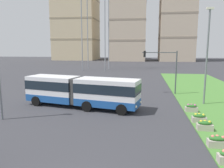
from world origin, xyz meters
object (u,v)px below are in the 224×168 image
object	(u,v)px
articulated_bus	(81,91)
flower_planter_4	(199,118)
traffic_light_far_right	(164,64)
flower_planter_3	(205,125)
streetlight_median	(207,53)
flower_planter_2	(217,141)
apartment_tower_centre	(177,4)
apartment_tower_westcentre	(129,12)
flower_planter_5	(191,108)
apartment_tower_west	(76,11)

from	to	relation	value
articulated_bus	flower_planter_4	bearing A→B (deg)	-17.93
articulated_bus	traffic_light_far_right	world-z (taller)	traffic_light_far_right
articulated_bus	flower_planter_3	xyz separation A→B (m)	(10.61, -5.12, -1.23)
streetlight_median	articulated_bus	bearing A→B (deg)	-167.44
flower_planter_2	flower_planter_4	size ratio (longest dim) A/B	1.00
flower_planter_2	apartment_tower_centre	size ratio (longest dim) A/B	0.02
flower_planter_2	apartment_tower_westcentre	world-z (taller)	apartment_tower_westcentre
flower_planter_5	traffic_light_far_right	bearing A→B (deg)	103.34
flower_planter_3	streetlight_median	distance (m)	9.53
flower_planter_5	apartment_tower_centre	world-z (taller)	apartment_tower_centre
flower_planter_2	apartment_tower_west	size ratio (longest dim) A/B	0.02
articulated_bus	flower_planter_5	bearing A→B (deg)	-2.28
articulated_bus	apartment_tower_westcentre	distance (m)	85.08
flower_planter_5	traffic_light_far_right	xyz separation A→B (m)	(-1.90, 8.03, 3.45)
streetlight_median	apartment_tower_west	distance (m)	94.94
articulated_bus	streetlight_median	xyz separation A→B (m)	(12.51, 2.79, 3.73)
traffic_light_far_right	apartment_tower_westcentre	world-z (taller)	apartment_tower_westcentre
apartment_tower_west	articulated_bus	bearing A→B (deg)	-72.82
flower_planter_2	apartment_tower_westcentre	bearing A→B (deg)	97.44
articulated_bus	flower_planter_4	xyz separation A→B (m)	(10.61, -3.43, -1.23)
flower_planter_5	articulated_bus	bearing A→B (deg)	177.72
streetlight_median	apartment_tower_centre	distance (m)	83.35
flower_planter_3	apartment_tower_westcentre	bearing A→B (deg)	97.68
flower_planter_5	apartment_tower_west	world-z (taller)	apartment_tower_west
apartment_tower_west	apartment_tower_centre	distance (m)	47.17
flower_planter_4	apartment_tower_westcentre	bearing A→B (deg)	97.83
flower_planter_4	flower_planter_5	distance (m)	3.01
flower_planter_5	traffic_light_far_right	world-z (taller)	traffic_light_far_right
traffic_light_far_right	apartment_tower_west	size ratio (longest dim) A/B	0.12
apartment_tower_westcentre	apartment_tower_centre	world-z (taller)	apartment_tower_centre
flower_planter_5	traffic_light_far_right	distance (m)	8.95
articulated_bus	streetlight_median	world-z (taller)	streetlight_median
articulated_bus	flower_planter_2	size ratio (longest dim) A/B	10.96
flower_planter_2	flower_planter_3	bearing A→B (deg)	90.00
flower_planter_3	traffic_light_far_right	distance (m)	13.33
flower_planter_4	apartment_tower_west	xyz separation A→B (m)	(-37.58, 90.63, 23.14)
articulated_bus	apartment_tower_west	size ratio (longest dim) A/B	0.26
flower_planter_2	flower_planter_4	world-z (taller)	same
flower_planter_5	apartment_tower_west	bearing A→B (deg)	113.21
flower_planter_3	traffic_light_far_right	world-z (taller)	traffic_light_far_right
apartment_tower_westcentre	articulated_bus	bearing A→B (deg)	-89.15
flower_planter_2	streetlight_median	world-z (taller)	streetlight_median
traffic_light_far_right	streetlight_median	xyz separation A→B (m)	(3.80, -4.82, 1.51)
traffic_light_far_right	apartment_tower_centre	world-z (taller)	apartment_tower_centre
flower_planter_4	apartment_tower_centre	distance (m)	90.76
flower_planter_4	apartment_tower_westcentre	world-z (taller)	apartment_tower_westcentre
flower_planter_4	apartment_tower_westcentre	xyz separation A→B (m)	(-11.83, 86.10, 21.30)
articulated_bus	apartment_tower_west	xyz separation A→B (m)	(-26.96, 87.19, 21.91)
flower_planter_2	flower_planter_5	xyz separation A→B (m)	(0.00, 7.49, 0.00)
flower_planter_2	flower_planter_3	xyz separation A→B (m)	(0.00, 2.79, 0.00)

